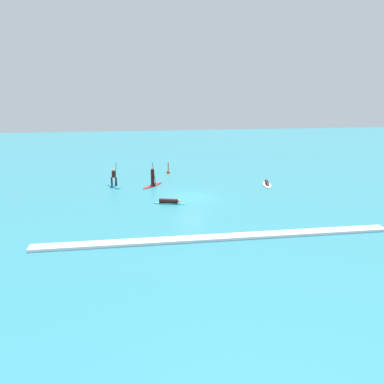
# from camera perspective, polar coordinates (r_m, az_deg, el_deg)

# --- Properties ---
(ground_plane) EXTENTS (120.00, 120.00, 0.00)m
(ground_plane) POSITION_cam_1_polar(r_m,az_deg,el_deg) (34.84, 0.00, -0.80)
(ground_plane) COLOR teal
(ground_plane) RESTS_ON ground
(surfer_on_blue_board) EXTENTS (1.72, 2.55, 2.30)m
(surfer_on_blue_board) POSITION_cam_1_polar(r_m,az_deg,el_deg) (39.44, -10.98, 1.52)
(surfer_on_blue_board) COLOR #1E8CD1
(surfer_on_blue_board) RESTS_ON ground_plane
(surfer_on_teal_board) EXTENTS (2.72, 1.35, 0.42)m
(surfer_on_teal_board) POSITION_cam_1_polar(r_m,az_deg,el_deg) (32.97, -3.24, -1.38)
(surfer_on_teal_board) COLOR #33C6CC
(surfer_on_teal_board) RESTS_ON ground_plane
(surfer_on_white_board) EXTENTS (1.39, 3.04, 0.39)m
(surfer_on_white_board) POSITION_cam_1_polar(r_m,az_deg,el_deg) (40.14, 10.57, 1.17)
(surfer_on_white_board) COLOR white
(surfer_on_white_board) RESTS_ON ground_plane
(surfer_on_red_board) EXTENTS (2.40, 2.92, 2.37)m
(surfer_on_red_board) POSITION_cam_1_polar(r_m,az_deg,el_deg) (39.21, -5.58, 1.57)
(surfer_on_red_board) COLOR red
(surfer_on_red_board) RESTS_ON ground_plane
(marker_buoy) EXTENTS (0.41, 0.41, 1.29)m
(marker_buoy) POSITION_cam_1_polar(r_m,az_deg,el_deg) (45.19, -3.37, 2.94)
(marker_buoy) COLOR #E55119
(marker_buoy) RESTS_ON ground_plane
(wave_crest) EXTENTS (22.55, 0.90, 0.18)m
(wave_crest) POSITION_cam_1_polar(r_m,az_deg,el_deg) (25.35, 3.65, -6.46)
(wave_crest) COLOR white
(wave_crest) RESTS_ON ground_plane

